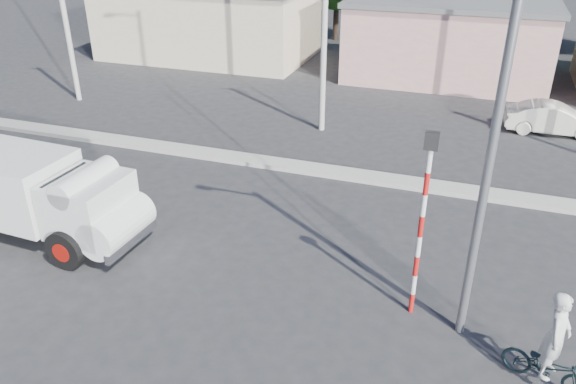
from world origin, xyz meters
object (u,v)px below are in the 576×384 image
(bicycle, at_px, (548,367))
(cyclist, at_px, (553,348))
(truck, at_px, (42,195))
(car_cream, at_px, (553,119))
(traffic_pole, at_px, (423,212))
(streetlight, at_px, (489,113))

(bicycle, bearing_deg, cyclist, 0.00)
(truck, bearing_deg, car_cream, 46.69)
(bicycle, xyz_separation_m, traffic_pole, (-2.75, 1.36, 2.15))
(traffic_pole, bearing_deg, bicycle, -26.33)
(truck, bearing_deg, traffic_pole, 2.93)
(bicycle, relative_size, cyclist, 0.93)
(car_cream, xyz_separation_m, streetlight, (-2.77, -13.52, 4.35))
(cyclist, distance_m, streetlight, 4.55)
(traffic_pole, distance_m, streetlight, 2.56)
(car_cream, height_order, traffic_pole, traffic_pole)
(cyclist, height_order, streetlight, streetlight)
(car_cream, bearing_deg, cyclist, 173.62)
(bicycle, relative_size, streetlight, 0.19)
(truck, bearing_deg, bicycle, -3.28)
(traffic_pole, bearing_deg, cyclist, -26.33)
(truck, distance_m, car_cream, 19.08)
(truck, bearing_deg, cyclist, -3.28)
(bicycle, xyz_separation_m, car_cream, (0.96, 14.58, 0.16))
(truck, height_order, bicycle, truck)
(cyclist, xyz_separation_m, traffic_pole, (-2.75, 1.36, 1.68))
(bicycle, height_order, car_cream, car_cream)
(cyclist, xyz_separation_m, car_cream, (0.96, 14.58, -0.31))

